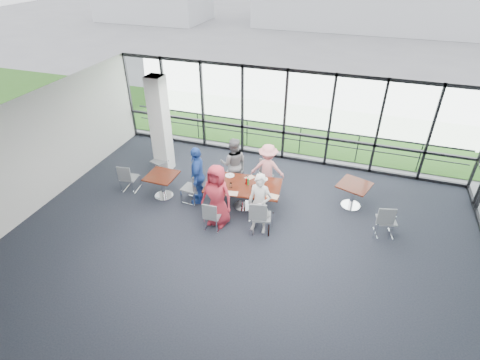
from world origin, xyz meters
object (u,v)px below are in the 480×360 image
(diner_near_right, at_px, (260,204))
(chair_main_end, at_px, (191,188))
(diner_near_left, at_px, (217,196))
(diner_end, at_px, (198,175))
(diner_far_left, at_px, (233,164))
(main_table, at_px, (243,188))
(chair_main_fr, at_px, (265,177))
(side_table_left, at_px, (162,179))
(chair_main_fl, at_px, (234,173))
(chair_main_nr, at_px, (262,216))
(chair_spare_r, at_px, (386,220))
(chair_spare_lb, at_px, (159,161))
(chair_main_nl, at_px, (213,215))
(structural_column, at_px, (160,125))
(side_table_right, at_px, (354,188))
(diner_far_right, at_px, (268,169))
(chair_spare_la, at_px, (130,178))

(diner_near_right, distance_m, chair_main_end, 2.39)
(diner_near_left, bearing_deg, diner_end, 146.16)
(diner_near_right, xyz_separation_m, diner_far_left, (-1.34, 1.76, -0.02))
(main_table, distance_m, diner_near_right, 1.14)
(main_table, xyz_separation_m, chair_main_fr, (0.35, 1.02, -0.17))
(main_table, height_order, side_table_left, same)
(main_table, distance_m, chair_main_fl, 1.12)
(diner_near_left, distance_m, chair_main_fl, 1.91)
(diner_far_left, relative_size, chair_main_nr, 1.72)
(chair_spare_r, bearing_deg, side_table_left, 168.26)
(chair_main_nr, height_order, chair_spare_lb, chair_main_nr)
(chair_main_fl, distance_m, chair_main_fr, 0.96)
(chair_main_nl, height_order, chair_main_end, chair_main_end)
(diner_near_left, height_order, chair_main_end, diner_near_left)
(structural_column, distance_m, side_table_right, 6.25)
(chair_main_nl, height_order, chair_spare_r, chair_spare_r)
(diner_near_right, bearing_deg, chair_spare_r, 17.78)
(chair_main_nr, height_order, chair_main_fl, chair_main_fl)
(structural_column, relative_size, chair_spare_lb, 3.54)
(diner_end, relative_size, chair_spare_lb, 1.97)
(side_table_left, bearing_deg, diner_near_left, -17.96)
(chair_spare_lb, distance_m, chair_spare_r, 7.16)
(side_table_left, relative_size, chair_main_nl, 1.00)
(side_table_left, relative_size, side_table_right, 0.81)
(side_table_left, distance_m, side_table_right, 5.59)
(diner_end, xyz_separation_m, chair_main_nr, (2.14, -0.76, -0.40))
(structural_column, xyz_separation_m, chair_main_end, (1.64, -1.44, -1.13))
(main_table, distance_m, diner_far_right, 1.12)
(structural_column, xyz_separation_m, diner_far_right, (3.62, -0.18, -0.81))
(diner_far_left, height_order, chair_main_fl, diner_far_left)
(diner_end, bearing_deg, side_table_right, 89.53)
(diner_far_right, distance_m, chair_spare_lb, 3.65)
(chair_main_fl, bearing_deg, diner_near_right, 125.52)
(diner_near_left, xyz_separation_m, chair_main_nl, (-0.04, -0.24, -0.47))
(side_table_right, distance_m, chair_spare_lb, 6.19)
(side_table_right, height_order, chair_spare_la, chair_spare_la)
(chair_main_nl, xyz_separation_m, chair_main_fr, (0.82, 2.19, 0.04))
(diner_far_left, bearing_deg, chair_spare_r, 154.31)
(side_table_right, bearing_deg, diner_end, -164.97)
(diner_near_right, bearing_deg, side_table_right, 42.35)
(diner_near_right, distance_m, chair_spare_lb, 4.32)
(chair_main_fl, bearing_deg, chair_spare_la, 21.39)
(diner_near_right, relative_size, chair_main_end, 1.84)
(main_table, distance_m, side_table_left, 2.47)
(side_table_left, bearing_deg, diner_near_right, -10.51)
(chair_main_fr, relative_size, chair_spare_r, 0.99)
(side_table_left, bearing_deg, diner_far_right, 24.28)
(chair_spare_lb, bearing_deg, diner_end, 170.92)
(chair_main_fr, distance_m, chair_spare_r, 3.69)
(chair_main_nr, bearing_deg, chair_spare_lb, 143.30)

